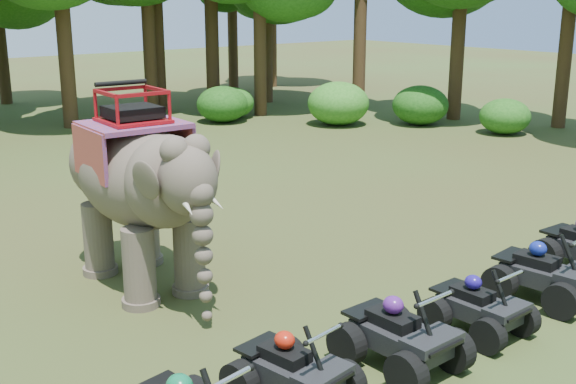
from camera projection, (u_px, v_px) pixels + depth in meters
name	position (u px, v px, depth m)	size (l,w,h in m)	color
ground	(334.00, 316.00, 12.03)	(110.00, 110.00, 0.00)	#47381E
elephant	(139.00, 187.00, 12.96)	(1.93, 4.38, 3.68)	brown
atv_1	(293.00, 361.00, 9.37)	(1.16, 1.59, 1.18)	black
atv_2	(401.00, 326.00, 10.23)	(1.27, 1.74, 1.29)	black
atv_3	(479.00, 299.00, 11.30)	(1.13, 1.55, 1.15)	black
atv_4	(545.00, 265.00, 12.52)	(1.27, 1.74, 1.29)	black
tree_1	(61.00, 0.00, 27.90)	(6.99, 6.99, 9.99)	#195114
tree_2	(156.00, 2.00, 32.58)	(6.84, 6.84, 9.77)	#195114
tree_3	(260.00, 18.00, 31.07)	(5.89, 5.89, 8.41)	#195114
tree_4	(361.00, 7.00, 32.30)	(6.50, 6.50, 9.29)	#195114
tree_5	(460.00, 5.00, 29.91)	(6.70, 6.70, 9.57)	#195114
tree_6	(568.00, 25.00, 28.17)	(5.65, 5.65, 8.07)	#195114
tree_29	(267.00, 9.00, 34.99)	(6.35, 6.35, 9.07)	#195114
tree_30	(148.00, 9.00, 31.76)	(6.39, 6.39, 9.13)	#195114
tree_31	(271.00, 21.00, 41.89)	(5.18, 5.18, 7.40)	#195114
tree_37	(272.00, 11.00, 41.14)	(6.01, 6.01, 8.59)	#195114
tree_41	(232.00, 17.00, 39.24)	(5.64, 5.64, 8.06)	#195114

